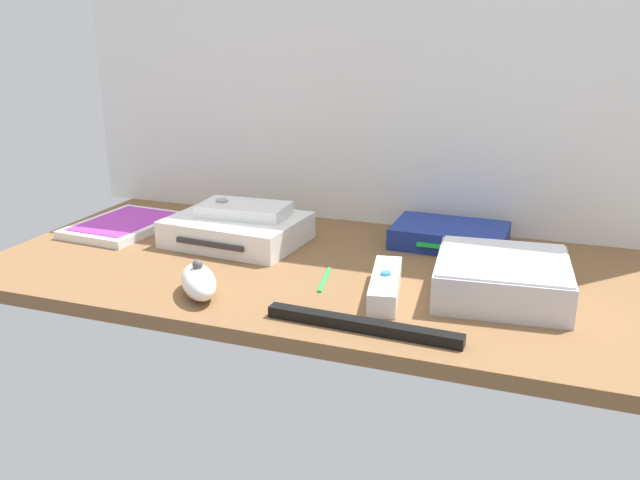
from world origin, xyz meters
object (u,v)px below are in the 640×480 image
at_px(remote_nunchuk, 199,281).
at_px(stylus_pen, 324,278).
at_px(remote_classic_pad, 244,210).
at_px(network_router, 450,236).
at_px(remote_wand, 385,285).
at_px(sensor_bar, 363,325).
at_px(game_console, 237,230).
at_px(mini_computer, 502,278).
at_px(game_case, 124,225).

relative_size(remote_nunchuk, stylus_pen, 1.18).
relative_size(remote_nunchuk, remote_classic_pad, 0.72).
height_order(network_router, remote_classic_pad, remote_classic_pad).
bearing_deg(remote_wand, sensor_bar, -99.55).
bearing_deg(game_console, remote_classic_pad, 60.49).
bearing_deg(game_console, mini_computer, -6.86).
bearing_deg(remote_classic_pad, stylus_pen, -36.31).
bearing_deg(stylus_pen, remote_nunchuk, -142.16).
height_order(mini_computer, stylus_pen, mini_computer).
bearing_deg(mini_computer, remote_classic_pad, 166.98).
xyz_separation_m(remote_wand, remote_classic_pad, (-0.28, 0.15, 0.04)).
height_order(network_router, remote_nunchuk, remote_nunchuk).
bearing_deg(remote_classic_pad, mini_computer, -15.30).
relative_size(game_console, remote_nunchuk, 2.09).
distance_m(network_router, remote_wand, 0.24).
xyz_separation_m(network_router, remote_classic_pad, (-0.32, -0.09, 0.04)).
distance_m(game_case, remote_wand, 0.53).
height_order(remote_classic_pad, stylus_pen, remote_classic_pad).
height_order(remote_classic_pad, sensor_bar, remote_classic_pad).
xyz_separation_m(game_case, sensor_bar, (0.51, -0.25, -0.00)).
bearing_deg(game_case, remote_classic_pad, 7.07).
height_order(remote_wand, stylus_pen, remote_wand).
height_order(mini_computer, network_router, mini_computer).
bearing_deg(remote_wand, mini_computer, 8.79).
distance_m(game_console, remote_nunchuk, 0.23).
distance_m(network_router, sensor_bar, 0.35).
relative_size(network_router, stylus_pen, 2.03).
bearing_deg(remote_wand, game_console, 144.42).
relative_size(game_console, remote_wand, 1.46).
height_order(network_router, sensor_bar, network_router).
relative_size(game_console, stylus_pen, 2.46).
xyz_separation_m(remote_classic_pad, stylus_pen, (0.18, -0.12, -0.05)).
relative_size(mini_computer, remote_nunchuk, 1.74).
xyz_separation_m(remote_nunchuk, remote_classic_pad, (-0.04, 0.23, 0.03)).
xyz_separation_m(game_console, mini_computer, (0.43, -0.09, 0.00)).
distance_m(remote_wand, sensor_bar, 0.11).
bearing_deg(remote_classic_pad, sensor_bar, -45.17).
height_order(network_router, stylus_pen, network_router).
height_order(remote_nunchuk, stylus_pen, remote_nunchuk).
relative_size(network_router, remote_nunchuk, 1.73).
xyz_separation_m(game_console, game_case, (-0.22, -0.00, -0.01)).
bearing_deg(game_case, mini_computer, -3.45).
bearing_deg(stylus_pen, network_router, 56.71).
relative_size(game_case, remote_nunchuk, 1.88).
relative_size(mini_computer, game_case, 0.92).
height_order(game_console, network_router, game_console).
bearing_deg(remote_nunchuk, game_case, 103.30).
bearing_deg(remote_nunchuk, network_router, 10.89).
distance_m(remote_wand, remote_nunchuk, 0.25).
bearing_deg(network_router, mini_computer, -61.02).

